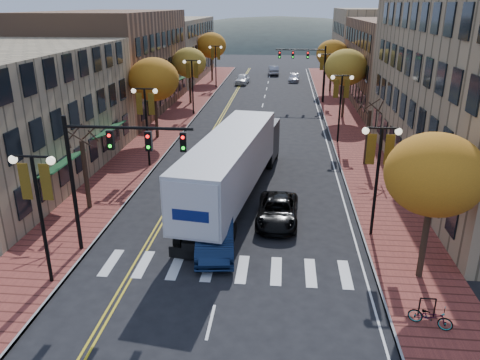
% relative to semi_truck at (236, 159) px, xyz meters
% --- Properties ---
extents(ground, '(200.00, 200.00, 0.00)m').
position_rel_semi_truck_xyz_m(ground, '(0.30, -10.69, -2.60)').
color(ground, black).
rests_on(ground, ground).
extents(sidewalk_left, '(4.00, 85.00, 0.15)m').
position_rel_semi_truck_xyz_m(sidewalk_left, '(-8.70, 21.81, -2.52)').
color(sidewalk_left, brown).
rests_on(sidewalk_left, ground).
extents(sidewalk_right, '(4.00, 85.00, 0.15)m').
position_rel_semi_truck_xyz_m(sidewalk_right, '(9.30, 21.81, -2.52)').
color(sidewalk_right, brown).
rests_on(sidewalk_right, ground).
extents(building_left_mid, '(12.00, 24.00, 11.00)m').
position_rel_semi_truck_xyz_m(building_left_mid, '(-16.70, 25.31, 2.90)').
color(building_left_mid, brown).
rests_on(building_left_mid, ground).
extents(building_left_far, '(12.00, 26.00, 9.50)m').
position_rel_semi_truck_xyz_m(building_left_far, '(-16.70, 50.31, 2.15)').
color(building_left_far, '#9E8966').
rests_on(building_left_far, ground).
extents(building_right_mid, '(15.00, 24.00, 10.00)m').
position_rel_semi_truck_xyz_m(building_right_mid, '(18.80, 31.31, 2.40)').
color(building_right_mid, brown).
rests_on(building_right_mid, ground).
extents(building_right_far, '(15.00, 20.00, 11.00)m').
position_rel_semi_truck_xyz_m(building_right_far, '(18.80, 53.31, 2.90)').
color(building_right_far, '#9E8966').
rests_on(building_right_far, ground).
extents(tree_left_a, '(0.28, 0.28, 4.20)m').
position_rel_semi_truck_xyz_m(tree_left_a, '(-8.70, -2.69, -0.35)').
color(tree_left_a, '#382619').
rests_on(tree_left_a, sidewalk_left).
extents(tree_left_b, '(4.48, 4.48, 7.21)m').
position_rel_semi_truck_xyz_m(tree_left_b, '(-8.70, 13.31, 2.85)').
color(tree_left_b, '#382619').
rests_on(tree_left_b, sidewalk_left).
extents(tree_left_c, '(4.16, 4.16, 6.69)m').
position_rel_semi_truck_xyz_m(tree_left_c, '(-8.70, 29.31, 2.46)').
color(tree_left_c, '#382619').
rests_on(tree_left_c, sidewalk_left).
extents(tree_left_d, '(4.61, 4.61, 7.42)m').
position_rel_semi_truck_xyz_m(tree_left_d, '(-8.70, 47.31, 3.01)').
color(tree_left_d, '#382619').
rests_on(tree_left_d, sidewalk_left).
extents(tree_right_a, '(4.16, 4.16, 6.69)m').
position_rel_semi_truck_xyz_m(tree_right_a, '(9.30, -8.69, 2.46)').
color(tree_right_a, '#382619').
rests_on(tree_right_a, sidewalk_right).
extents(tree_right_b, '(0.28, 0.28, 4.20)m').
position_rel_semi_truck_xyz_m(tree_right_b, '(9.30, 7.31, -0.35)').
color(tree_right_b, '#382619').
rests_on(tree_right_b, sidewalk_right).
extents(tree_right_c, '(4.48, 4.48, 7.21)m').
position_rel_semi_truck_xyz_m(tree_right_c, '(9.30, 23.31, 2.85)').
color(tree_right_c, '#382619').
rests_on(tree_right_c, sidewalk_right).
extents(tree_right_d, '(4.35, 4.35, 7.00)m').
position_rel_semi_truck_xyz_m(tree_right_d, '(9.30, 39.31, 2.69)').
color(tree_right_d, '#382619').
rests_on(tree_right_d, sidewalk_right).
extents(lamp_left_a, '(1.96, 0.36, 6.05)m').
position_rel_semi_truck_xyz_m(lamp_left_a, '(-7.20, -10.69, 1.70)').
color(lamp_left_a, black).
rests_on(lamp_left_a, ground).
extents(lamp_left_b, '(1.96, 0.36, 6.05)m').
position_rel_semi_truck_xyz_m(lamp_left_b, '(-7.20, 5.31, 1.70)').
color(lamp_left_b, black).
rests_on(lamp_left_b, ground).
extents(lamp_left_c, '(1.96, 0.36, 6.05)m').
position_rel_semi_truck_xyz_m(lamp_left_c, '(-7.20, 23.31, 1.70)').
color(lamp_left_c, black).
rests_on(lamp_left_c, ground).
extents(lamp_left_d, '(1.96, 0.36, 6.05)m').
position_rel_semi_truck_xyz_m(lamp_left_d, '(-7.20, 41.31, 1.70)').
color(lamp_left_d, black).
rests_on(lamp_left_d, ground).
extents(lamp_right_a, '(1.96, 0.36, 6.05)m').
position_rel_semi_truck_xyz_m(lamp_right_a, '(7.80, -4.69, 1.70)').
color(lamp_right_a, black).
rests_on(lamp_right_a, ground).
extents(lamp_right_b, '(1.96, 0.36, 6.05)m').
position_rel_semi_truck_xyz_m(lamp_right_b, '(7.80, 13.31, 1.70)').
color(lamp_right_b, black).
rests_on(lamp_right_b, ground).
extents(lamp_right_c, '(1.96, 0.36, 6.05)m').
position_rel_semi_truck_xyz_m(lamp_right_c, '(7.80, 31.31, 1.70)').
color(lamp_right_c, black).
rests_on(lamp_right_c, ground).
extents(traffic_mast_near, '(6.10, 0.35, 7.00)m').
position_rel_semi_truck_xyz_m(traffic_mast_near, '(-5.17, -7.69, 2.33)').
color(traffic_mast_near, black).
rests_on(traffic_mast_near, ground).
extents(traffic_mast_far, '(6.10, 0.34, 7.00)m').
position_rel_semi_truck_xyz_m(traffic_mast_far, '(5.78, 31.31, 2.33)').
color(traffic_mast_far, black).
rests_on(traffic_mast_far, ground).
extents(semi_truck, '(5.25, 17.98, 4.44)m').
position_rel_semi_truck_xyz_m(semi_truck, '(0.00, 0.00, 0.00)').
color(semi_truck, black).
rests_on(semi_truck, ground).
extents(navy_sedan, '(2.51, 5.50, 1.75)m').
position_rel_semi_truck_xyz_m(navy_sedan, '(-0.34, -6.89, -1.72)').
color(navy_sedan, '#0E1C38').
rests_on(navy_sedan, ground).
extents(black_suv, '(2.43, 5.04, 1.38)m').
position_rel_semi_truck_xyz_m(black_suv, '(2.74, -3.37, -1.90)').
color(black_suv, black).
rests_on(black_suv, ground).
extents(car_far_white, '(2.15, 4.69, 1.56)m').
position_rel_semi_truck_xyz_m(car_far_white, '(-3.65, 45.28, -1.82)').
color(car_far_white, white).
rests_on(car_far_white, ground).
extents(car_far_silver, '(1.87, 4.12, 1.17)m').
position_rel_semi_truck_xyz_m(car_far_silver, '(4.37, 48.37, -2.01)').
color(car_far_silver, '#B8B7BF').
rests_on(car_far_silver, ground).
extents(car_far_oncoming, '(1.99, 4.84, 1.56)m').
position_rel_semi_truck_xyz_m(car_far_oncoming, '(0.90, 55.87, -1.82)').
color(car_far_oncoming, '#939299').
rests_on(car_far_oncoming, ground).
extents(bicycle, '(1.74, 1.17, 0.86)m').
position_rel_semi_truck_xyz_m(bicycle, '(8.76, -12.31, -2.01)').
color(bicycle, gray).
rests_on(bicycle, sidewalk_right).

